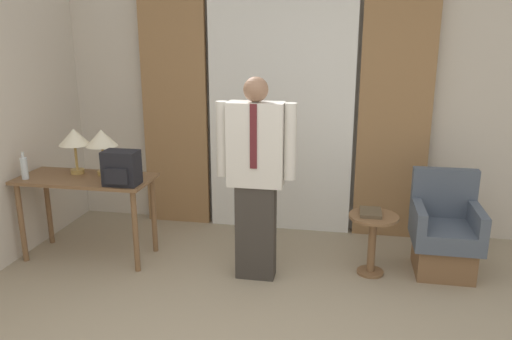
# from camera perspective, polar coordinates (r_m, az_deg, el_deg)

# --- Properties ---
(wall_back) EXTENTS (10.00, 0.06, 2.70)m
(wall_back) POSITION_cam_1_polar(r_m,az_deg,el_deg) (5.30, 3.01, 7.65)
(wall_back) COLOR beige
(wall_back) RESTS_ON ground_plane
(curtain_sheer_center) EXTENTS (1.50, 0.06, 2.58)m
(curtain_sheer_center) POSITION_cam_1_polar(r_m,az_deg,el_deg) (5.18, 2.81, 6.80)
(curtain_sheer_center) COLOR white
(curtain_sheer_center) RESTS_ON ground_plane
(curtain_drape_left) EXTENTS (0.71, 0.06, 2.58)m
(curtain_drape_left) POSITION_cam_1_polar(r_m,az_deg,el_deg) (5.46, -9.26, 7.06)
(curtain_drape_left) COLOR #997047
(curtain_drape_left) RESTS_ON ground_plane
(curtain_drape_right) EXTENTS (0.71, 0.06, 2.58)m
(curtain_drape_right) POSITION_cam_1_polar(r_m,az_deg,el_deg) (5.16, 15.56, 6.21)
(curtain_drape_right) COLOR #997047
(curtain_drape_right) RESTS_ON ground_plane
(desk) EXTENTS (1.24, 0.55, 0.78)m
(desk) POSITION_cam_1_polar(r_m,az_deg,el_deg) (4.88, -18.82, -2.16)
(desk) COLOR brown
(desk) RESTS_ON ground_plane
(table_lamp_left) EXTENTS (0.29, 0.29, 0.43)m
(table_lamp_left) POSITION_cam_1_polar(r_m,az_deg,el_deg) (4.92, -20.06, 3.39)
(table_lamp_left) COLOR tan
(table_lamp_left) RESTS_ON desk
(table_lamp_right) EXTENTS (0.29, 0.29, 0.43)m
(table_lamp_right) POSITION_cam_1_polar(r_m,az_deg,el_deg) (4.79, -17.23, 3.32)
(table_lamp_right) COLOR tan
(table_lamp_right) RESTS_ON desk
(bottle_near_edge) EXTENTS (0.06, 0.06, 0.25)m
(bottle_near_edge) POSITION_cam_1_polar(r_m,az_deg,el_deg) (4.96, -24.96, 0.22)
(bottle_near_edge) COLOR silver
(bottle_near_edge) RESTS_ON desk
(backpack) EXTENTS (0.30, 0.23, 0.30)m
(backpack) POSITION_cam_1_polar(r_m,az_deg,el_deg) (4.47, -15.14, 0.19)
(backpack) COLOR black
(backpack) RESTS_ON desk
(person) EXTENTS (0.66, 0.22, 1.73)m
(person) POSITION_cam_1_polar(r_m,az_deg,el_deg) (4.14, -0.01, -0.36)
(person) COLOR #38332D
(person) RESTS_ON ground_plane
(armchair) EXTENTS (0.57, 0.58, 0.89)m
(armchair) POSITION_cam_1_polar(r_m,az_deg,el_deg) (4.75, 20.71, -7.00)
(armchair) COLOR brown
(armchair) RESTS_ON ground_plane
(side_table) EXTENTS (0.43, 0.43, 0.55)m
(side_table) POSITION_cam_1_polar(r_m,az_deg,el_deg) (4.50, 13.18, -7.16)
(side_table) COLOR brown
(side_table) RESTS_ON ground_plane
(book) EXTENTS (0.18, 0.25, 0.03)m
(book) POSITION_cam_1_polar(r_m,az_deg,el_deg) (4.45, 12.97, -4.75)
(book) COLOR brown
(book) RESTS_ON side_table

